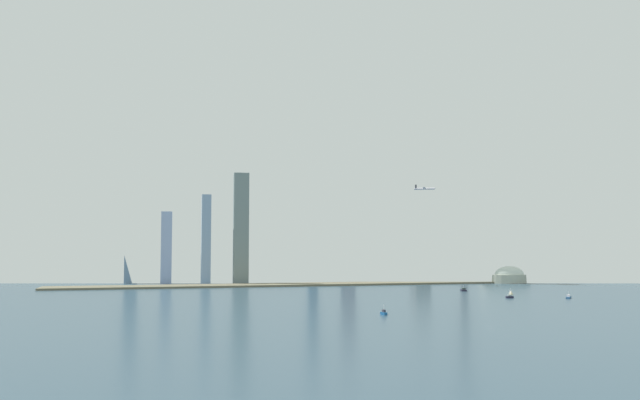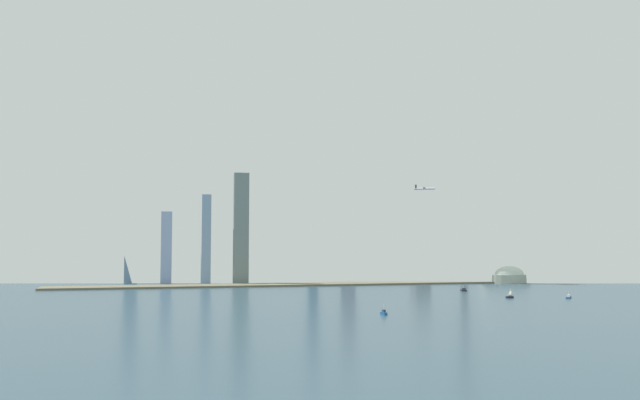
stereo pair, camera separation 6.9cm
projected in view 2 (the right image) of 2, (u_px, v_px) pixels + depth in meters
ground_plane at (491, 326)px, 493.73m from camera, size 6000.00×6000.00×0.00m
waterfront_pier at (334, 284)px, 965.59m from camera, size 816.98×48.64×2.66m
observation_tower at (463, 185)px, 1025.72m from camera, size 34.60×34.60×306.55m
stadium_dome at (504, 275)px, 1030.33m from camera, size 80.51×80.51×46.98m
skyscraper_0 at (348, 246)px, 1031.58m from camera, size 20.00×14.68×113.75m
skyscraper_1 at (166, 247)px, 1003.37m from camera, size 16.33×23.55×110.20m
skyscraper_2 at (313, 232)px, 1043.99m from camera, size 15.20×12.11×162.48m
skyscraper_3 at (132, 234)px, 1013.54m from camera, size 19.11×19.17×150.49m
skyscraper_4 at (206, 239)px, 985.28m from camera, size 13.86×20.81×135.12m
skyscraper_5 at (241, 228)px, 981.83m from camera, size 22.62×13.19×167.84m
skyscraper_6 at (420, 264)px, 1028.37m from camera, size 25.49×26.41×56.48m
boat_0 at (384, 313)px, 570.49m from camera, size 4.43×8.01×9.17m
boat_1 at (511, 293)px, 786.11m from camera, size 2.63×6.68×8.01m
boat_2 at (569, 297)px, 736.74m from camera, size 11.66×12.38×8.44m
boat_3 at (510, 297)px, 738.62m from camera, size 8.88×2.97×9.37m
boat_4 at (464, 290)px, 846.16m from camera, size 11.06×17.06×7.89m
airplane at (425, 189)px, 976.81m from camera, size 29.64×28.54×7.93m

